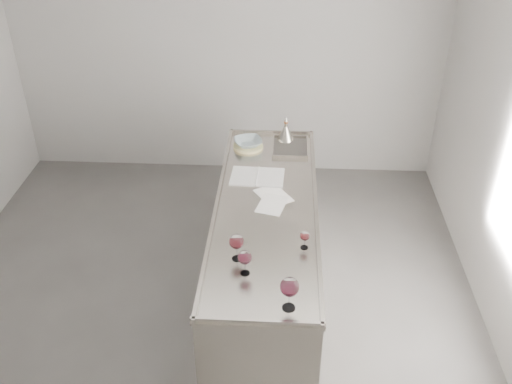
# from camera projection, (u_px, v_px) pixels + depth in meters

# --- Properties ---
(room_shell) EXTENTS (4.54, 5.04, 2.84)m
(room_shell) POSITION_uv_depth(u_px,v_px,m) (189.00, 172.00, 3.75)
(room_shell) COLOR #4A4745
(room_shell) RESTS_ON ground
(counter) EXTENTS (0.77, 2.42, 0.97)m
(counter) POSITION_uv_depth(u_px,v_px,m) (265.00, 255.00, 4.48)
(counter) COLOR #9B948B
(counter) RESTS_ON ground
(wine_glass_left) EXTENTS (0.10, 0.10, 0.19)m
(wine_glass_left) POSITION_uv_depth(u_px,v_px,m) (237.00, 242.00, 3.64)
(wine_glass_left) COLOR white
(wine_glass_left) RESTS_ON counter
(wine_glass_middle) EXTENTS (0.09, 0.09, 0.17)m
(wine_glass_middle) POSITION_uv_depth(u_px,v_px,m) (245.00, 258.00, 3.53)
(wine_glass_middle) COLOR white
(wine_glass_middle) RESTS_ON counter
(wine_glass_right) EXTENTS (0.11, 0.11, 0.22)m
(wine_glass_right) POSITION_uv_depth(u_px,v_px,m) (290.00, 288.00, 3.25)
(wine_glass_right) COLOR white
(wine_glass_right) RESTS_ON counter
(wine_glass_small) EXTENTS (0.07, 0.07, 0.13)m
(wine_glass_small) POSITION_uv_depth(u_px,v_px,m) (305.00, 236.00, 3.76)
(wine_glass_small) COLOR white
(wine_glass_small) RESTS_ON counter
(notebook) EXTENTS (0.44, 0.31, 0.02)m
(notebook) POSITION_uv_depth(u_px,v_px,m) (257.00, 177.00, 4.57)
(notebook) COLOR white
(notebook) RESTS_ON counter
(loose_paper_top) EXTENTS (0.33, 0.35, 0.00)m
(loose_paper_top) POSITION_uv_depth(u_px,v_px,m) (273.00, 195.00, 4.35)
(loose_paper_top) COLOR white
(loose_paper_top) RESTS_ON counter
(loose_paper_under) EXTENTS (0.26, 0.31, 0.00)m
(loose_paper_under) POSITION_uv_depth(u_px,v_px,m) (272.00, 204.00, 4.24)
(loose_paper_under) COLOR white
(loose_paper_under) RESTS_ON counter
(trivet) EXTENTS (0.27, 0.27, 0.02)m
(trivet) POSITION_uv_depth(u_px,v_px,m) (248.00, 146.00, 5.00)
(trivet) COLOR #D1C987
(trivet) RESTS_ON counter
(ceramic_bowl) EXTENTS (0.30, 0.30, 0.06)m
(ceramic_bowl) POSITION_uv_depth(u_px,v_px,m) (248.00, 142.00, 4.98)
(ceramic_bowl) COLOR gray
(ceramic_bowl) RESTS_ON trivet
(wine_funnel) EXTENTS (0.15, 0.15, 0.22)m
(wine_funnel) POSITION_uv_depth(u_px,v_px,m) (286.00, 133.00, 5.09)
(wine_funnel) COLOR #9B968A
(wine_funnel) RESTS_ON counter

